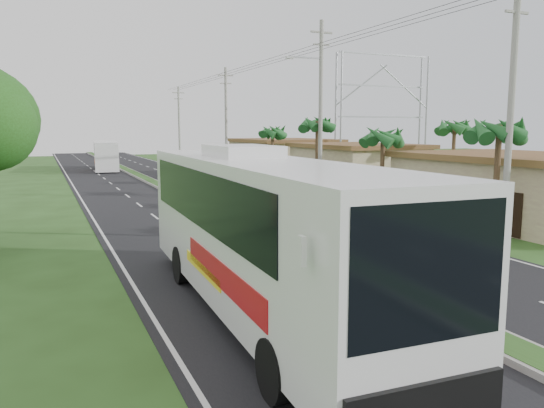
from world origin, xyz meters
name	(u,v)px	position (x,y,z in m)	size (l,w,h in m)	color
ground	(356,279)	(0.00, 0.00, 0.00)	(180.00, 180.00, 0.00)	#28461A
road_asphalt	(193,202)	(0.00, 20.00, 0.01)	(14.00, 160.00, 0.02)	black
median_strip	(193,201)	(0.00, 20.00, 0.10)	(1.20, 160.00, 0.18)	gray
lane_edge_left	(86,208)	(-6.70, 20.00, 0.00)	(0.12, 160.00, 0.01)	silver
lane_edge_right	(284,197)	(6.70, 20.00, 0.00)	(0.12, 160.00, 0.01)	silver
shop_near	(522,187)	(14.00, 6.00, 1.78)	(8.60, 12.60, 3.52)	tan
shop_mid	(356,166)	(14.00, 22.00, 1.86)	(7.60, 10.60, 3.67)	tan
shop_far	(283,157)	(14.00, 36.00, 1.93)	(8.60, 11.60, 3.82)	tan
palm_verge_a	(499,131)	(9.00, 3.00, 4.74)	(2.40, 2.40, 5.45)	#473321
palm_verge_b	(383,137)	(9.40, 12.00, 4.36)	(2.40, 2.40, 5.05)	#473321
palm_verge_c	(317,125)	(8.80, 19.00, 5.12)	(2.40, 2.40, 5.85)	#473321
palm_verge_d	(272,132)	(9.30, 28.00, 4.55)	(2.40, 2.40, 5.25)	#473321
palm_behind_shop	(455,127)	(17.50, 15.00, 4.93)	(2.40, 2.40, 5.65)	#473321
utility_pole_a	(511,108)	(8.50, 2.00, 5.67)	(1.60, 0.28, 11.00)	gray
utility_pole_b	(320,108)	(8.47, 18.00, 6.26)	(3.20, 0.28, 12.00)	gray
utility_pole_c	(226,121)	(8.50, 38.00, 5.67)	(1.60, 0.28, 11.00)	gray
utility_pole_d	(179,125)	(8.50, 58.00, 5.42)	(1.60, 0.28, 10.50)	gray
billboard_lattice	(382,109)	(22.00, 30.00, 6.82)	(10.18, 1.18, 12.07)	gray
coach_bus_main	(258,224)	(-4.10, -1.72, 2.40)	(3.28, 13.62, 4.37)	silver
coach_bus_far	(106,154)	(-2.03, 51.53, 1.91)	(3.47, 11.71, 3.36)	white
motorcyclist	(266,240)	(-2.00, 2.67, 0.96)	(1.54, 0.45, 2.42)	black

